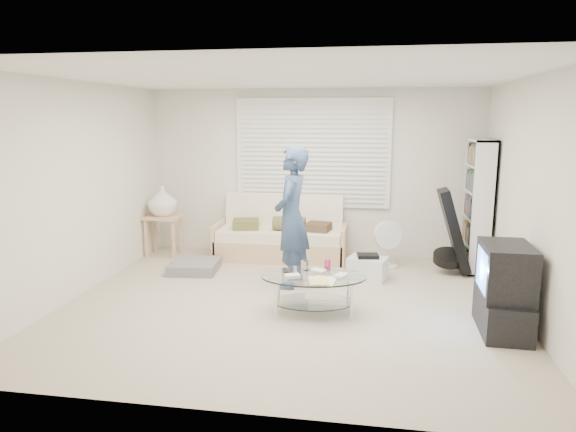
% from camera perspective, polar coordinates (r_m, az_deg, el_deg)
% --- Properties ---
extents(ground, '(5.00, 5.00, 0.00)m').
position_cam_1_polar(ground, '(5.93, 0.11, -9.62)').
color(ground, tan).
rests_on(ground, ground).
extents(room_shell, '(5.02, 4.52, 2.51)m').
position_cam_1_polar(room_shell, '(6.05, 0.85, 6.63)').
color(room_shell, silver).
rests_on(room_shell, ground).
extents(window_blinds, '(2.32, 0.08, 1.62)m').
position_cam_1_polar(window_blinds, '(7.75, 2.74, 6.98)').
color(window_blinds, silver).
rests_on(window_blinds, ground).
extents(futon_sofa, '(1.93, 0.78, 0.95)m').
position_cam_1_polar(futon_sofa, '(7.68, -0.77, -2.42)').
color(futon_sofa, tan).
rests_on(futon_sofa, ground).
extents(grey_floor_pillow, '(0.68, 0.68, 0.14)m').
position_cam_1_polar(grey_floor_pillow, '(7.19, -10.34, -5.51)').
color(grey_floor_pillow, slate).
rests_on(grey_floor_pillow, ground).
extents(side_table, '(0.54, 0.43, 1.07)m').
position_cam_1_polar(side_table, '(7.98, -13.76, 1.31)').
color(side_table, tan).
rests_on(side_table, ground).
extents(bookshelf, '(0.28, 0.76, 1.79)m').
position_cam_1_polar(bookshelf, '(7.46, 20.29, 1.10)').
color(bookshelf, white).
rests_on(bookshelf, ground).
extents(guitar_case, '(0.48, 0.43, 1.12)m').
position_cam_1_polar(guitar_case, '(7.21, 17.82, -2.23)').
color(guitar_case, black).
rests_on(guitar_case, ground).
extents(floor_fan, '(0.42, 0.28, 0.68)m').
position_cam_1_polar(floor_fan, '(7.30, 11.09, -2.64)').
color(floor_fan, white).
rests_on(floor_fan, ground).
extents(storage_bin, '(0.56, 0.46, 0.34)m').
position_cam_1_polar(storage_bin, '(6.80, 8.83, -5.70)').
color(storage_bin, white).
rests_on(storage_bin, ground).
extents(tv_unit, '(0.46, 0.82, 0.88)m').
position_cam_1_polar(tv_unit, '(5.47, 22.88, -7.57)').
color(tv_unit, black).
rests_on(tv_unit, ground).
extents(coffee_table, '(1.21, 0.85, 0.54)m').
position_cam_1_polar(coffee_table, '(5.55, 2.91, -7.41)').
color(coffee_table, silver).
rests_on(coffee_table, ground).
extents(standing_person, '(0.48, 0.68, 1.74)m').
position_cam_1_polar(standing_person, '(6.29, 0.40, -0.18)').
color(standing_person, '#304B63').
rests_on(standing_person, ground).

